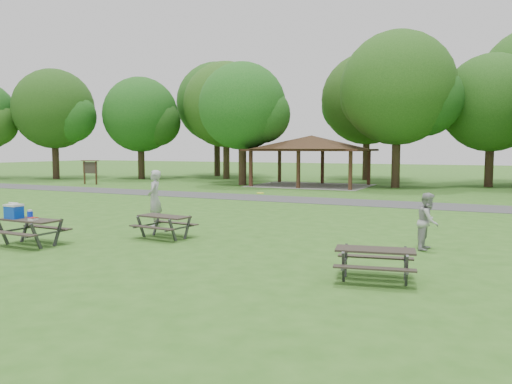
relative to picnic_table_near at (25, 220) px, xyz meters
The scene contains 18 objects.
ground 4.14m from the picnic_table_near, 19.71° to the left, with size 160.00×160.00×0.00m, color #2F621C.
asphalt_path 15.86m from the picnic_table_near, 75.98° to the left, with size 120.00×3.20×0.02m, color #404042.
pavilion 25.48m from the picnic_table_near, 90.37° to the left, with size 8.60×7.01×3.76m.
notice_board 25.24m from the picnic_table_near, 129.83° to the left, with size 1.60×0.30×1.88m.
tree_row_a 34.01m from the picnic_table_near, 135.81° to the left, with size 7.56×7.20×9.97m.
tree_row_b 32.25m from the picnic_table_near, 122.41° to the left, with size 7.14×6.80×9.28m.
tree_row_c 32.55m from the picnic_table_near, 108.32° to the left, with size 8.19×7.80×10.67m.
tree_row_d 24.95m from the picnic_table_near, 102.00° to the left, with size 6.93×6.60×9.27m.
tree_row_e 27.73m from the picnic_table_near, 77.33° to the left, with size 8.40×8.00×11.02m.
tree_row_f 32.60m from the picnic_table_near, 68.26° to the left, with size 7.35×7.00×9.55m.
tree_deep_a 36.89m from the picnic_table_near, 111.07° to the left, with size 8.40×8.00×11.38m.
tree_deep_b 35.00m from the picnic_table_near, 86.78° to the left, with size 8.40×8.00×11.13m.
picnic_table_near is the anchor object (origin of this frame).
picnic_table_middle 3.98m from the picnic_table_near, 41.84° to the left, with size 1.80×1.51×0.73m.
picnic_table_far 10.00m from the picnic_table_near, ahead, with size 1.86×1.60×0.71m.
frisbee_in_flight 7.03m from the picnic_table_near, 38.38° to the left, with size 0.28×0.28×0.02m.
frisbee_thrower 4.56m from the picnic_table_near, 73.15° to the left, with size 0.74×0.48×2.03m, color #A7A7A9.
frisbee_catcher 11.45m from the picnic_table_near, 22.23° to the left, with size 0.77×0.60×1.58m, color #A3A2A5.
Camera 1 is at (8.35, -11.36, 2.79)m, focal length 35.00 mm.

